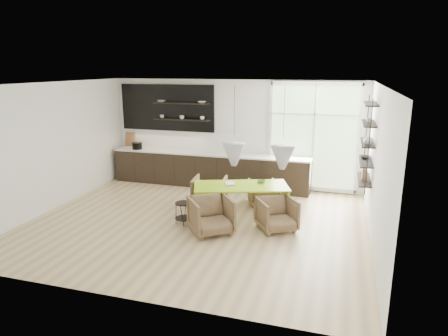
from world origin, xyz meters
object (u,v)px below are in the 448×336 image
dining_table (241,188)px  armchair_front_right (277,214)px  armchair_front_left (211,215)px  wire_stool (184,210)px  armchair_back_right (262,192)px  armchair_back_left (210,191)px

dining_table → armchair_front_right: bearing=-47.0°
armchair_front_left → wire_stool: 0.74m
armchair_back_right → armchair_front_left: size_ratio=0.82×
armchair_back_right → wire_stool: bearing=33.4°
dining_table → armchair_front_left: size_ratio=2.75×
armchair_front_left → wire_stool: bearing=122.0°
dining_table → armchair_back_left: (-0.91, 0.55, -0.34)m
armchair_front_right → wire_stool: (-1.92, -0.26, -0.03)m
armchair_front_right → wire_stool: size_ratio=1.54×
armchair_back_right → wire_stool: armchair_back_right is taller
dining_table → armchair_back_left: bearing=129.6°
armchair_back_left → wire_stool: (-0.15, -1.26, -0.05)m
dining_table → armchair_front_left: 1.09m
wire_stool → armchair_back_left: bearing=83.2°
dining_table → armchair_front_left: dining_table is taller
dining_table → armchair_back_right: dining_table is taller
armchair_back_left → armchair_front_right: 2.04m
armchair_back_left → armchair_back_right: bearing=-165.9°
armchair_front_right → armchair_back_right: bearing=78.6°
dining_table → wire_stool: dining_table is taller
armchair_front_left → wire_stool: size_ratio=1.69×
wire_stool → dining_table: bearing=34.0°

